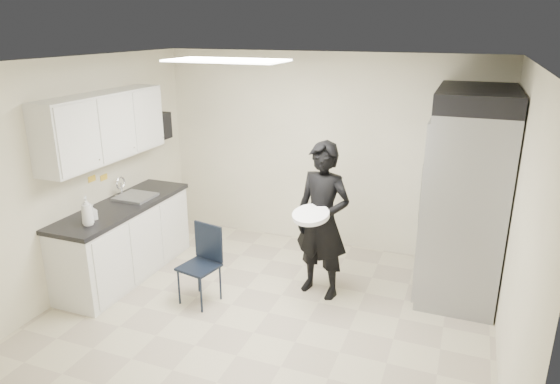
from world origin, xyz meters
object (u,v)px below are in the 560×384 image
at_px(lower_counter, 125,242).
at_px(commercial_fridge, 465,203).
at_px(man_tuxedo, 322,221).
at_px(folding_chair, 199,267).

relative_size(lower_counter, commercial_fridge, 0.90).
bearing_deg(lower_counter, commercial_fridge, 15.88).
bearing_deg(lower_counter, man_tuxedo, 10.14).
bearing_deg(lower_counter, folding_chair, -12.38).
distance_m(folding_chair, man_tuxedo, 1.43).
relative_size(commercial_fridge, man_tuxedo, 1.19).
bearing_deg(commercial_fridge, lower_counter, -164.12).
bearing_deg(man_tuxedo, commercial_fridge, 37.56).
bearing_deg(man_tuxedo, lower_counter, -156.81).
bearing_deg(folding_chair, commercial_fridge, 38.58).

